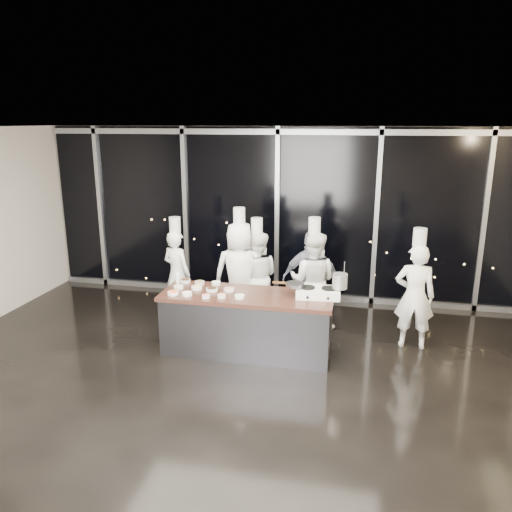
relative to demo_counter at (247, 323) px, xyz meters
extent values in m
plane|color=black|center=(0.00, -0.90, -0.45)|extent=(9.00, 9.00, 0.00)
cube|color=beige|center=(0.00, 2.60, 1.15)|extent=(9.00, 0.02, 3.20)
cube|color=beige|center=(0.00, -4.40, 1.15)|extent=(9.00, 0.02, 3.20)
cube|color=white|center=(0.00, -0.90, 2.75)|extent=(9.00, 7.00, 0.02)
cube|color=black|center=(0.00, 2.54, 1.15)|extent=(8.90, 0.04, 3.18)
cube|color=gray|center=(0.00, 2.49, 2.65)|extent=(8.90, 0.08, 0.10)
cube|color=gray|center=(0.00, 2.49, -0.40)|extent=(8.90, 0.08, 0.10)
cube|color=gray|center=(-3.60, 2.49, 1.15)|extent=(0.08, 0.08, 3.20)
cube|color=gray|center=(-1.80, 2.49, 1.15)|extent=(0.08, 0.08, 3.20)
cube|color=gray|center=(0.00, 2.49, 1.15)|extent=(0.08, 0.08, 3.20)
cube|color=gray|center=(1.80, 2.49, 1.15)|extent=(0.08, 0.08, 3.20)
cube|color=gray|center=(3.60, 2.49, 1.15)|extent=(0.08, 0.08, 3.20)
cube|color=#3C3C41|center=(0.00, 0.00, -0.03)|extent=(2.40, 0.80, 0.84)
cube|color=#42241C|center=(0.00, 0.00, 0.42)|extent=(2.46, 0.86, 0.06)
cube|color=white|center=(1.00, 0.10, 0.51)|extent=(0.63, 0.41, 0.12)
cylinder|color=black|center=(0.85, 0.09, 0.58)|extent=(0.22, 0.22, 0.02)
cylinder|color=black|center=(1.15, 0.11, 0.58)|extent=(0.22, 0.22, 0.02)
cylinder|color=black|center=(0.87, -0.10, 0.50)|extent=(0.04, 0.02, 0.04)
cylinder|color=black|center=(1.15, -0.08, 0.50)|extent=(0.04, 0.02, 0.04)
cylinder|color=slate|center=(0.68, 0.09, 0.61)|extent=(0.28, 0.28, 0.04)
cube|color=#4C2B14|center=(0.45, 0.08, 0.62)|extent=(0.19, 0.04, 0.02)
cylinder|color=#A9A9AB|center=(1.29, 0.12, 0.69)|extent=(0.22, 0.22, 0.21)
cylinder|color=silver|center=(-1.02, -0.24, 0.47)|extent=(0.16, 0.16, 0.04)
cylinder|color=#FF5F2A|center=(-1.02, -0.24, 0.49)|extent=(0.13, 0.13, 0.01)
cylinder|color=silver|center=(-1.04, 0.02, 0.47)|extent=(0.14, 0.14, 0.04)
cylinder|color=beige|center=(-1.04, 0.02, 0.49)|extent=(0.12, 0.12, 0.01)
cylinder|color=silver|center=(-1.04, 0.32, 0.47)|extent=(0.15, 0.15, 0.04)
cylinder|color=#352010|center=(-1.04, 0.32, 0.49)|extent=(0.13, 0.13, 0.01)
cylinder|color=silver|center=(-0.82, -0.23, 0.47)|extent=(0.15, 0.15, 0.04)
cylinder|color=white|center=(-0.82, -0.23, 0.49)|extent=(0.12, 0.12, 0.01)
cylinder|color=silver|center=(-0.77, 0.05, 0.47)|extent=(0.16, 0.16, 0.04)
cylinder|color=#E1CF70|center=(-0.77, 0.05, 0.49)|extent=(0.13, 0.13, 0.01)
cylinder|color=silver|center=(-0.80, 0.28, 0.47)|extent=(0.14, 0.14, 0.04)
cylinder|color=olive|center=(-0.80, 0.28, 0.49)|extent=(0.12, 0.12, 0.01)
cylinder|color=silver|center=(-0.52, -0.28, 0.47)|extent=(0.11, 0.11, 0.04)
cylinder|color=#F27763|center=(-0.52, -0.28, 0.49)|extent=(0.09, 0.09, 0.01)
cylinder|color=silver|center=(-0.53, 0.02, 0.47)|extent=(0.17, 0.17, 0.04)
cylinder|color=black|center=(-0.53, 0.02, 0.49)|extent=(0.14, 0.14, 0.01)
cylinder|color=silver|center=(-0.55, 0.31, 0.47)|extent=(0.14, 0.14, 0.04)
cylinder|color=white|center=(-0.55, 0.31, 0.49)|extent=(0.11, 0.11, 0.01)
cylinder|color=silver|center=(-0.31, -0.22, 0.47)|extent=(0.12, 0.12, 0.04)
cylinder|color=#D48554|center=(-0.31, -0.22, 0.49)|extent=(0.10, 0.10, 0.01)
cylinder|color=silver|center=(-0.28, 0.07, 0.47)|extent=(0.15, 0.15, 0.04)
cylinder|color=#A2775C|center=(-0.28, 0.07, 0.49)|extent=(0.12, 0.12, 0.01)
cylinder|color=silver|center=(-0.06, -0.19, 0.47)|extent=(0.14, 0.14, 0.04)
cylinder|color=beige|center=(-0.06, -0.19, 0.49)|extent=(0.12, 0.12, 0.01)
cylinder|color=white|center=(-1.14, 0.25, 0.53)|extent=(0.06, 0.06, 0.16)
cone|color=white|center=(-1.14, 0.25, 0.63)|extent=(0.05, 0.05, 0.05)
imported|color=white|center=(-1.50, 1.16, 0.30)|extent=(0.65, 0.55, 1.51)
cylinder|color=silver|center=(-1.50, 1.16, 1.16)|extent=(0.25, 0.25, 0.26)
imported|color=white|center=(-0.37, 1.04, 0.41)|extent=(0.93, 0.69, 1.73)
cylinder|color=silver|center=(-0.37, 1.04, 1.38)|extent=(0.22, 0.22, 0.26)
imported|color=white|center=(-0.12, 1.22, 0.32)|extent=(0.82, 0.68, 1.54)
cylinder|color=silver|center=(-0.12, 1.22, 1.19)|extent=(0.21, 0.21, 0.26)
imported|color=#121833|center=(0.80, 1.15, 0.35)|extent=(0.94, 0.40, 1.60)
imported|color=white|center=(0.83, 1.11, 0.35)|extent=(0.85, 0.70, 1.61)
cylinder|color=silver|center=(0.83, 1.11, 1.26)|extent=(0.21, 0.21, 0.26)
imported|color=white|center=(2.37, 0.71, 0.34)|extent=(0.58, 0.39, 1.59)
cylinder|color=silver|center=(2.37, 0.71, 1.23)|extent=(0.19, 0.19, 0.26)
camera|label=1|loc=(1.53, -6.54, 2.83)|focal=35.00mm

